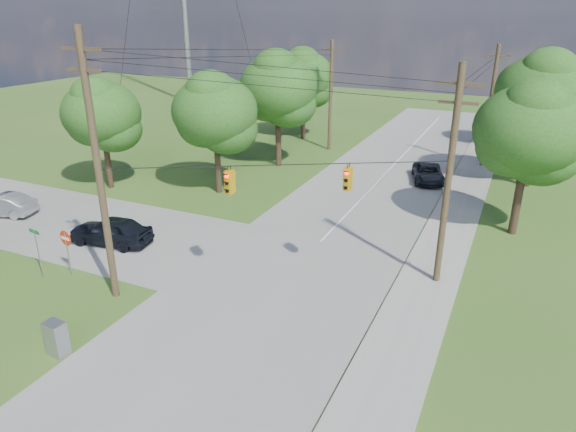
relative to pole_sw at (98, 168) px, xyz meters
The scene contains 22 objects.
ground 7.75m from the pole_sw, ahead, with size 140.00×140.00×0.00m, color #345B1E.
main_road 10.16m from the pole_sw, 34.88° to the left, with size 10.00×100.00×0.03m, color gray.
sidewalk_east 15.37m from the pole_sw, 19.08° to the left, with size 2.60×100.00×0.12m, color #A29E97.
pole_sw is the anchor object (origin of this frame).
pole_ne 15.51m from the pole_sw, 29.38° to the left, with size 2.00×0.32×10.50m.
pole_north_e 32.55m from the pole_sw, 65.48° to the left, with size 2.00×0.32×10.00m.
pole_north_w 29.62m from the pole_sw, 90.77° to the left, with size 2.00×0.32×10.00m.
power_lines 13.04m from the pole_sw, 61.30° to the left, with size 13.93×29.62×4.93m.
traffic_signals 8.24m from the pole_sw, 29.38° to the left, with size 4.91×3.27×1.05m.
tree_w_near 14.99m from the pole_sw, 103.11° to the left, with size 6.00×6.00×8.40m.
tree_w_mid 22.73m from the pole_sw, 96.06° to the left, with size 6.40×6.40×9.22m.
tree_w_far 32.90m from the pole_sw, 97.69° to the left, with size 6.00×6.00×8.73m.
tree_e_near 22.78m from the pole_sw, 43.22° to the left, with size 6.20×6.20×8.81m.
tree_e_mid 30.79m from the pole_sw, 56.26° to the left, with size 6.60×6.60×9.64m.
tree_e_far 40.90m from the pole_sw, 66.82° to the left, with size 5.80×5.80×8.32m.
tree_cross_n 16.64m from the pole_sw, 133.29° to the left, with size 5.60×5.60×7.91m.
car_cross_dark 8.05m from the pole_sw, 134.02° to the left, with size 1.92×4.76×1.62m, color black.
car_cross_silver 15.52m from the pole_sw, 160.94° to the left, with size 1.51×4.33×1.43m, color #A1A2A8.
car_main_north 26.16m from the pole_sw, 66.73° to the left, with size 2.17×4.70×1.31m, color black.
control_cabinet 7.14m from the pole_sw, 75.96° to the right, with size 0.80×0.57×1.44m, color gray.
do_not_enter_sign 5.66m from the pole_sw, behind, with size 0.81×0.14×2.44m.
street_name_sign 6.38m from the pole_sw, behind, with size 0.79×0.15×2.66m.
Camera 1 is at (11.60, -15.29, 12.57)m, focal length 32.00 mm.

